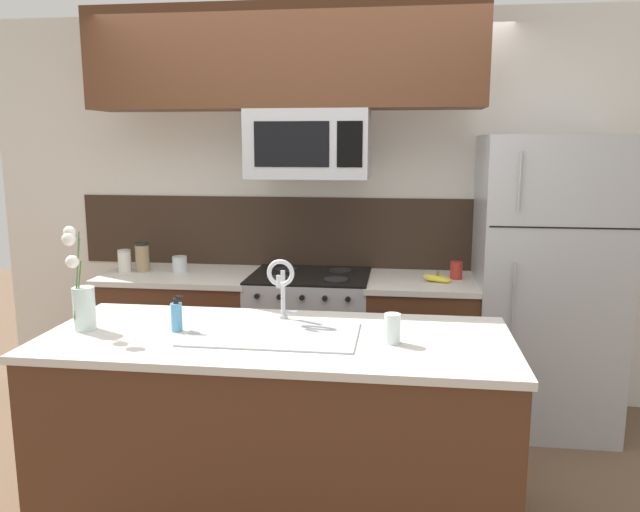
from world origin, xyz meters
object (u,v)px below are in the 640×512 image
(storage_jar_medium, at_px, (142,257))
(storage_jar_short, at_px, (180,264))
(dish_soap_bottle, at_px, (177,316))
(microwave, at_px, (309,144))
(storage_jar_tall, at_px, (125,261))
(flower_vase, at_px, (82,300))
(refrigerator, at_px, (545,284))
(drinking_glass, at_px, (392,329))
(banana_bunch, at_px, (437,278))
(sink_faucet, at_px, (281,281))
(coffee_tin, at_px, (456,270))
(stove_range, at_px, (310,343))

(storage_jar_medium, xyz_separation_m, storage_jar_short, (0.25, 0.01, -0.04))
(dish_soap_bottle, bearing_deg, microwave, 70.91)
(storage_jar_tall, relative_size, flower_vase, 0.31)
(refrigerator, xyz_separation_m, storage_jar_medium, (-2.59, -0.00, 0.11))
(dish_soap_bottle, distance_m, drinking_glass, 0.98)
(storage_jar_short, xyz_separation_m, flower_vase, (0.03, -1.32, 0.09))
(storage_jar_medium, xyz_separation_m, drinking_glass, (1.68, -1.32, -0.03))
(storage_jar_tall, height_order, storage_jar_short, storage_jar_tall)
(banana_bunch, bearing_deg, storage_jar_tall, 178.68)
(microwave, xyz_separation_m, storage_jar_tall, (-1.25, 0.01, -0.76))
(refrigerator, height_order, sink_faucet, refrigerator)
(drinking_glass, bearing_deg, flower_vase, 179.87)
(microwave, xyz_separation_m, sink_faucet, (0.02, -1.01, -0.64))
(refrigerator, relative_size, coffee_tin, 16.37)
(stove_range, bearing_deg, coffee_tin, 3.10)
(stove_range, relative_size, banana_bunch, 4.88)
(stove_range, relative_size, coffee_tin, 8.45)
(storage_jar_short, xyz_separation_m, coffee_tin, (1.80, 0.02, 0.00))
(refrigerator, distance_m, storage_jar_short, 2.34)
(microwave, bearing_deg, dish_soap_bottle, -109.09)
(banana_bunch, distance_m, coffee_tin, 0.17)
(dish_soap_bottle, bearing_deg, storage_jar_medium, 119.15)
(stove_range, height_order, refrigerator, refrigerator)
(stove_range, xyz_separation_m, storage_jar_short, (-0.88, 0.03, 0.50))
(banana_bunch, height_order, sink_faucet, sink_faucet)
(storage_jar_short, distance_m, flower_vase, 1.33)
(stove_range, distance_m, refrigerator, 1.52)
(sink_faucet, bearing_deg, microwave, 90.99)
(stove_range, xyz_separation_m, refrigerator, (1.46, 0.02, 0.44))
(drinking_glass, bearing_deg, refrigerator, 55.37)
(stove_range, height_order, storage_jar_medium, storage_jar_medium)
(microwave, xyz_separation_m, storage_jar_short, (-0.88, 0.05, -0.78))
(storage_jar_tall, relative_size, drinking_glass, 1.14)
(banana_bunch, bearing_deg, refrigerator, 6.95)
(storage_jar_medium, height_order, sink_faucet, sink_faucet)
(refrigerator, relative_size, storage_jar_short, 17.07)
(microwave, bearing_deg, banana_bunch, -2.78)
(refrigerator, xyz_separation_m, sink_faucet, (-1.44, -1.05, 0.21))
(dish_soap_bottle, bearing_deg, storage_jar_short, 109.54)
(dish_soap_bottle, bearing_deg, banana_bunch, 44.09)
(storage_jar_tall, bearing_deg, microwave, -0.38)
(refrigerator, bearing_deg, flower_vase, -150.38)
(stove_range, xyz_separation_m, dish_soap_bottle, (-0.43, -1.25, 0.52))
(microwave, distance_m, drinking_glass, 1.59)
(storage_jar_medium, relative_size, dish_soap_bottle, 1.18)
(storage_jar_tall, height_order, sink_faucet, sink_faucet)
(storage_jar_medium, bearing_deg, drinking_glass, -38.04)
(storage_jar_short, distance_m, coffee_tin, 1.80)
(stove_range, distance_m, storage_jar_medium, 1.26)
(flower_vase, bearing_deg, storage_jar_short, 91.17)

